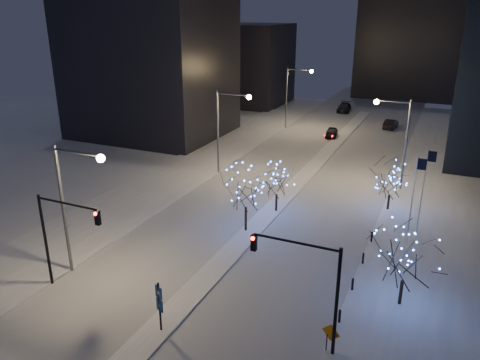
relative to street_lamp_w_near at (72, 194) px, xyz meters
The scene contains 24 objects.
ground 11.23m from the street_lamp_w_near, 12.61° to the right, with size 160.00×160.00×0.00m, color white.
road 34.80m from the street_lamp_w_near, 74.85° to the left, with size 20.00×130.00×0.02m, color #B5BAC5.
median 30.09m from the street_lamp_w_near, 72.30° to the left, with size 2.00×80.00×0.15m, color white.
east_sidewalk 30.63m from the street_lamp_w_near, 36.94° to the left, with size 10.00×90.00×0.15m, color white.
west_sidewalk 19.77m from the street_lamp_w_near, 105.71° to the left, with size 8.00×90.00×0.15m, color white.
filler_west_near 42.87m from the street_lamp_w_near, 116.64° to the left, with size 22.00×18.00×24.00m, color black.
filler_west_far 70.12m from the street_lamp_w_near, 104.09° to the left, with size 18.00×16.00×16.00m, color black.
street_lamp_w_near is the anchor object (origin of this frame).
street_lamp_w_mid 25.00m from the street_lamp_w_near, 90.00° to the left, with size 4.40×0.56×10.00m.
street_lamp_w_far 50.00m from the street_lamp_w_near, 90.00° to the left, with size 4.40×0.56×10.00m.
street_lamp_east 33.85m from the street_lamp_w_near, 55.81° to the left, with size 3.90×0.56×10.00m.
traffic_signal_west 2.70m from the street_lamp_w_near, 76.04° to the right, with size 5.26×0.43×7.00m.
traffic_signal_east 17.99m from the street_lamp_w_near, ahead, with size 5.26×0.43×7.00m.
flagpoles 27.07m from the street_lamp_w_near, 34.36° to the left, with size 1.35×2.60×8.00m.
bollards 21.57m from the street_lamp_w_near, 22.69° to the left, with size 0.16×12.16×0.90m.
car_near 48.19m from the street_lamp_w_near, 81.06° to the left, with size 1.74×4.32×1.47m, color black.
car_mid 59.27m from the street_lamp_w_near, 75.19° to the left, with size 1.61×4.62×1.52m, color black.
car_far 67.58m from the street_lamp_w_near, 85.72° to the left, with size 2.32×5.70×1.65m, color #222127.
holiday_tree_median_near 14.54m from the street_lamp_w_near, 53.97° to the left, with size 4.84×4.84×6.01m.
holiday_tree_median_far 19.55m from the street_lamp_w_near, 60.68° to the left, with size 4.25×4.25×4.70m.
holiday_tree_plaza_near 23.28m from the street_lamp_w_near, 14.22° to the left, with size 5.90×5.90×5.57m.
holiday_tree_plaza_far 29.35m from the street_lamp_w_near, 48.20° to the left, with size 5.22×5.22×4.81m.
wayfinding_sign 10.71m from the street_lamp_w_near, 19.69° to the right, with size 0.60×0.32×3.52m.
construction_sign 19.95m from the street_lamp_w_near, ahead, with size 1.11×0.35×1.89m.
Camera 1 is at (14.64, -21.20, 18.93)m, focal length 35.00 mm.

